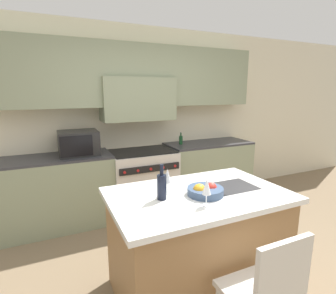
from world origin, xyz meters
name	(u,v)px	position (x,y,z in m)	size (l,w,h in m)	color
back_cabinetry	(135,102)	(0.00, 2.20, 1.60)	(10.00, 0.46, 2.70)	beige
back_counter	(142,180)	(0.00, 1.95, 0.47)	(3.69, 0.62, 0.95)	gray
range_stove	(143,181)	(0.00, 1.93, 0.46)	(0.92, 0.70, 0.92)	beige
microwave	(79,143)	(-0.86, 1.95, 1.10)	(0.49, 0.42, 0.31)	black
kitchen_island	(197,242)	(-0.09, 0.21, 0.47)	(1.49, 0.94, 0.93)	olive
island_chair	(267,292)	(-0.05, -0.56, 0.55)	(0.42, 0.40, 0.96)	beige
wine_bottle	(162,186)	(-0.42, 0.22, 1.03)	(0.07, 0.07, 0.28)	black
wine_glass_near	(207,187)	(-0.17, -0.03, 1.07)	(0.07, 0.07, 0.21)	white
wine_glass_far	(167,176)	(-0.33, 0.31, 1.07)	(0.07, 0.07, 0.21)	white
fruit_bowl	(205,191)	(-0.06, 0.15, 0.96)	(0.30, 0.30, 0.11)	#384C6B
oil_bottle_on_counter	(181,140)	(0.68, 2.02, 1.02)	(0.06, 0.06, 0.18)	#194723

